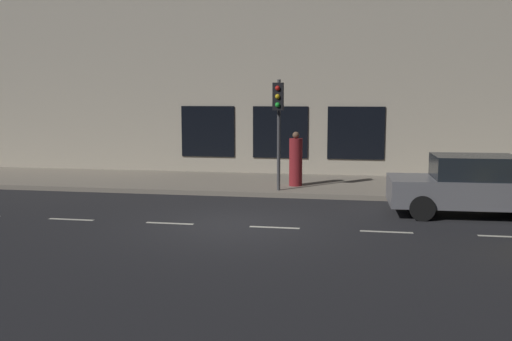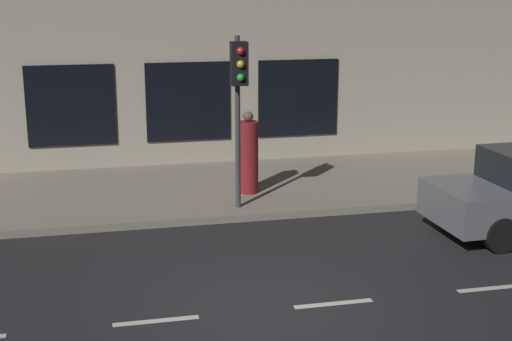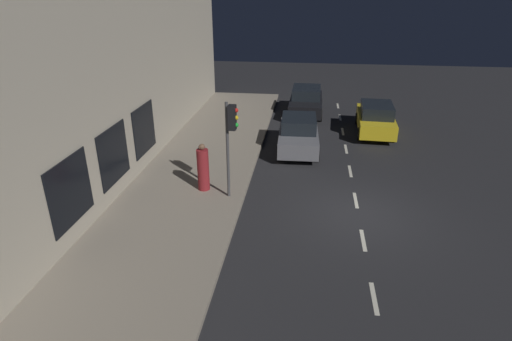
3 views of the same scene
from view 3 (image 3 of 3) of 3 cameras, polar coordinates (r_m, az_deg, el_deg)
name	(u,v)px [view 3 (image 3 of 3)]	position (r m, az deg, el deg)	size (l,w,h in m)	color
ground_plane	(358,214)	(14.65, 13.78, -5.80)	(60.00, 60.00, 0.00)	#232326
sidewalk	(180,201)	(15.15, -10.39, -4.11)	(4.50, 32.00, 0.15)	gray
building_facade	(94,84)	(14.75, -21.27, 10.92)	(0.65, 32.00, 8.36)	#B2A893
lane_centre_line	(356,200)	(15.52, 13.44, -3.96)	(0.12, 27.20, 0.01)	beige
traffic_light	(231,129)	(14.11, -3.44, 5.72)	(0.45, 0.32, 3.46)	#424244
parked_car_0	(306,101)	(25.38, 6.84, 9.40)	(1.99, 4.35, 1.58)	black
parked_car_1	(298,134)	(19.52, 5.82, 4.97)	(1.96, 4.05, 1.58)	slate
parked_car_2	(376,118)	(22.67, 16.01, 6.87)	(2.01, 4.38, 1.58)	gold
pedestrian_0	(203,169)	(15.36, -7.23, 0.22)	(0.61, 0.61, 1.79)	maroon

